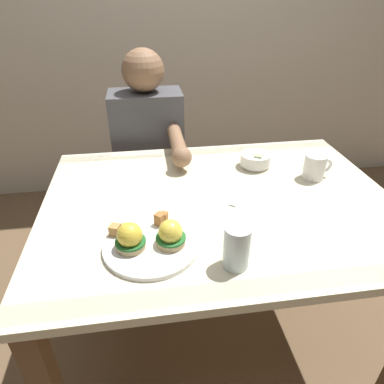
% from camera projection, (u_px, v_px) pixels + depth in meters
% --- Properties ---
extents(ground_plane, '(6.00, 6.00, 0.00)m').
position_uv_depth(ground_plane, '(213.00, 336.00, 1.56)').
color(ground_plane, brown).
extents(dining_table, '(1.20, 0.90, 0.74)m').
position_uv_depth(dining_table, '(219.00, 225.00, 1.23)').
color(dining_table, beige).
rests_on(dining_table, ground_plane).
extents(eggs_benedict_plate, '(0.27, 0.27, 0.09)m').
position_uv_depth(eggs_benedict_plate, '(150.00, 240.00, 0.95)').
color(eggs_benedict_plate, white).
rests_on(eggs_benedict_plate, dining_table).
extents(fruit_bowl, '(0.12, 0.12, 0.06)m').
position_uv_depth(fruit_bowl, '(255.00, 160.00, 1.37)').
color(fruit_bowl, white).
rests_on(fruit_bowl, dining_table).
extents(coffee_mug, '(0.11, 0.08, 0.09)m').
position_uv_depth(coffee_mug, '(315.00, 166.00, 1.28)').
color(coffee_mug, white).
rests_on(coffee_mug, dining_table).
extents(fork, '(0.11, 0.14, 0.00)m').
position_uv_depth(fork, '(239.00, 196.00, 1.18)').
color(fork, silver).
rests_on(fork, dining_table).
extents(water_glass_near, '(0.07, 0.07, 0.12)m').
position_uv_depth(water_glass_near, '(237.00, 249.00, 0.87)').
color(water_glass_near, silver).
rests_on(water_glass_near, dining_table).
extents(diner_person, '(0.34, 0.54, 1.14)m').
position_uv_depth(diner_person, '(150.00, 154.00, 1.70)').
color(diner_person, '#33333D').
rests_on(diner_person, ground_plane).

